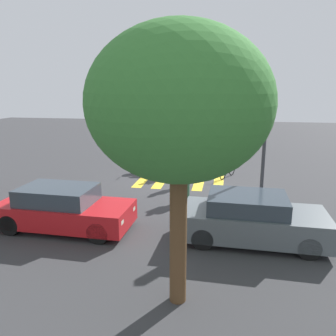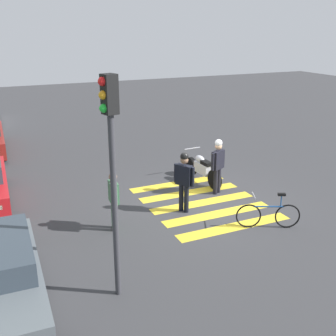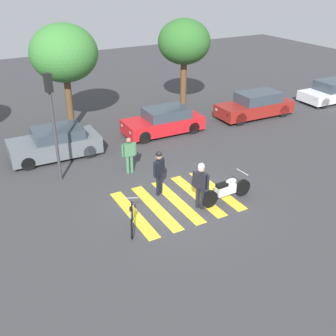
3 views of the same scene
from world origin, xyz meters
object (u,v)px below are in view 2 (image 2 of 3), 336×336
(police_motorcycle, at_px, (202,169))
(officer_by_motorcycle, at_px, (218,162))
(officer_on_foot, at_px, (184,178))
(pedestrian_bystander, at_px, (114,198))
(traffic_light_pole, at_px, (112,156))
(leaning_bicycle, at_px, (268,215))

(police_motorcycle, bearing_deg, officer_by_motorcycle, 176.22)
(officer_by_motorcycle, bearing_deg, officer_on_foot, 117.06)
(officer_on_foot, relative_size, officer_by_motorcycle, 1.00)
(officer_on_foot, bearing_deg, pedestrian_bystander, 96.88)
(pedestrian_bystander, bearing_deg, officer_by_motorcycle, -74.03)
(officer_by_motorcycle, distance_m, pedestrian_bystander, 3.96)
(police_motorcycle, distance_m, traffic_light_pole, 7.29)
(police_motorcycle, distance_m, leaning_bicycle, 3.84)
(officer_on_foot, height_order, officer_by_motorcycle, officer_by_motorcycle)
(police_motorcycle, bearing_deg, leaning_bicycle, 178.78)
(officer_on_foot, xyz_separation_m, traffic_light_pole, (-3.03, 3.01, 1.90))
(pedestrian_bystander, bearing_deg, leaning_bicycle, -113.08)
(pedestrian_bystander, bearing_deg, police_motorcycle, -60.28)
(pedestrian_bystander, distance_m, traffic_light_pole, 3.54)
(police_motorcycle, distance_m, officer_on_foot, 2.65)
(police_motorcycle, xyz_separation_m, officer_on_foot, (-1.95, 1.69, 0.59))
(officer_by_motorcycle, bearing_deg, pedestrian_bystander, 105.97)
(traffic_light_pole, bearing_deg, leaning_bicycle, -75.98)
(leaning_bicycle, relative_size, officer_by_motorcycle, 0.87)
(leaning_bicycle, xyz_separation_m, officer_on_foot, (1.88, 1.61, 0.68))
(police_motorcycle, xyz_separation_m, officer_by_motorcycle, (-1.13, 0.07, 0.59))
(police_motorcycle, distance_m, officer_by_motorcycle, 1.27)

